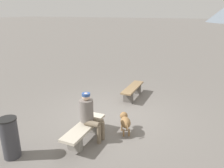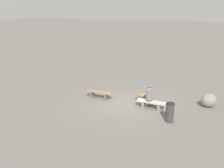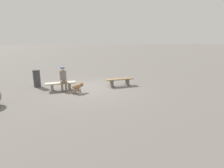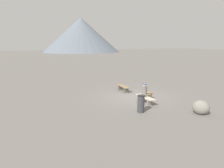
# 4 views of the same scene
# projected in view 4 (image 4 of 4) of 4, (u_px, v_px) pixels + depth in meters

# --- Properties ---
(ground) EXTENTS (210.00, 210.00, 0.06)m
(ground) POSITION_uv_depth(u_px,v_px,m) (134.00, 97.00, 13.55)
(ground) COLOR slate
(bench_left) EXTENTS (1.65, 0.43, 0.44)m
(bench_left) POSITION_uv_depth(u_px,v_px,m) (123.00, 87.00, 15.10)
(bench_left) COLOR #605B56
(bench_left) RESTS_ON ground
(bench_right) EXTENTS (1.59, 0.46, 0.43)m
(bench_right) POSITION_uv_depth(u_px,v_px,m) (145.00, 99.00, 12.07)
(bench_right) COLOR gray
(bench_right) RESTS_ON ground
(seated_person) EXTENTS (0.35, 0.63, 1.27)m
(seated_person) POSITION_uv_depth(u_px,v_px,m) (145.00, 92.00, 12.15)
(seated_person) COLOR slate
(seated_person) RESTS_ON ground
(dog) EXTENTS (0.64, 0.50, 0.50)m
(dog) POSITION_uv_depth(u_px,v_px,m) (148.00, 94.00, 13.12)
(dog) COLOR olive
(dog) RESTS_ON ground
(trash_bin) EXTENTS (0.41, 0.41, 0.97)m
(trash_bin) POSITION_uv_depth(u_px,v_px,m) (141.00, 104.00, 10.44)
(trash_bin) COLOR #38383D
(trash_bin) RESTS_ON ground
(boulder) EXTENTS (1.12, 1.07, 0.78)m
(boulder) POSITION_uv_depth(u_px,v_px,m) (201.00, 107.00, 10.16)
(boulder) COLOR gray
(boulder) RESTS_ON ground
(distant_peak_2) EXTENTS (34.08, 34.08, 15.01)m
(distant_peak_2) POSITION_uv_depth(u_px,v_px,m) (81.00, 35.00, 84.63)
(distant_peak_2) COLOR slate
(distant_peak_2) RESTS_ON ground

